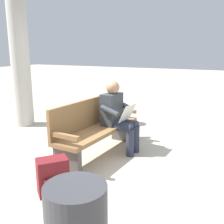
{
  "coord_description": "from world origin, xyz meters",
  "views": [
    {
      "loc": [
        3.42,
        2.0,
        1.66
      ],
      "look_at": [
        -0.15,
        0.15,
        0.7
      ],
      "focal_mm": 41.77,
      "sensor_mm": 36.0,
      "label": 1
    }
  ],
  "objects_px": {
    "person_seated": "(118,115)",
    "support_pillar": "(19,50)",
    "backpack": "(53,176)",
    "bench_near": "(95,127)"
  },
  "relations": [
    {
      "from": "bench_near",
      "to": "backpack",
      "type": "bearing_deg",
      "value": 10.29
    },
    {
      "from": "person_seated",
      "to": "support_pillar",
      "type": "relative_size",
      "value": 0.36
    },
    {
      "from": "bench_near",
      "to": "person_seated",
      "type": "relative_size",
      "value": 1.54
    },
    {
      "from": "person_seated",
      "to": "support_pillar",
      "type": "bearing_deg",
      "value": -96.95
    },
    {
      "from": "person_seated",
      "to": "backpack",
      "type": "bearing_deg",
      "value": -0.24
    },
    {
      "from": "person_seated",
      "to": "support_pillar",
      "type": "distance_m",
      "value": 2.8
    },
    {
      "from": "backpack",
      "to": "support_pillar",
      "type": "height_order",
      "value": "support_pillar"
    },
    {
      "from": "bench_near",
      "to": "support_pillar",
      "type": "xyz_separation_m",
      "value": [
        -0.74,
        -2.32,
        1.2
      ]
    },
    {
      "from": "bench_near",
      "to": "support_pillar",
      "type": "height_order",
      "value": "support_pillar"
    },
    {
      "from": "backpack",
      "to": "support_pillar",
      "type": "xyz_separation_m",
      "value": [
        -1.99,
        -2.48,
        1.44
      ]
    }
  ]
}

